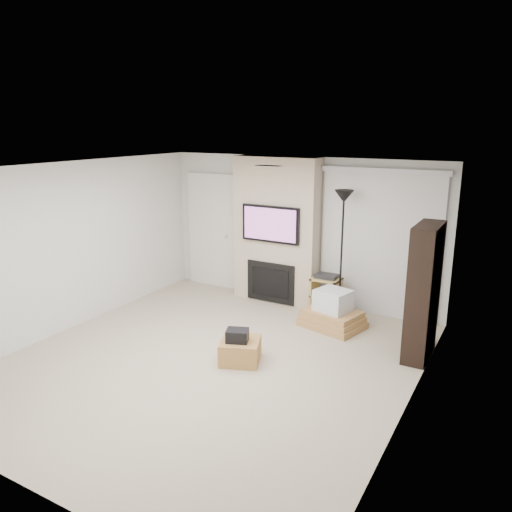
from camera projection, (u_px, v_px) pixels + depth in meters
The scene contains 16 objects.
floor at pixel (211, 361), 6.57m from camera, with size 5.00×5.50×0.00m, color tan.
ceiling at pixel (207, 169), 5.93m from camera, with size 5.00×5.50×0.00m, color white.
wall_back at pixel (300, 230), 8.57m from camera, with size 5.00×2.50×0.00m, color silver.
wall_front at pixel (11, 355), 3.93m from camera, with size 5.00×2.50×0.00m, color silver.
wall_left at pixel (71, 246), 7.43m from camera, with size 5.50×2.50×0.00m, color silver.
wall_right at pixel (412, 304), 5.07m from camera, with size 5.50×2.50×0.00m, color silver.
hvac_vent at pixel (268, 166), 6.42m from camera, with size 0.35×0.18×0.01m, color silver.
ottoman at pixel (240, 351), 6.52m from camera, with size 0.50×0.50×0.30m, color #A5753D.
black_bag at pixel (237, 335), 6.42m from camera, with size 0.28×0.22×0.16m, color black.
fireplace_wall at pixel (276, 231), 8.56m from camera, with size 1.50×0.47×2.50m.
entry_door at pixel (212, 231), 9.44m from camera, with size 1.02×0.11×2.14m.
vertical_blinds at pixel (380, 238), 7.86m from camera, with size 1.98×0.10×2.37m.
floor_lamp at pixel (343, 218), 7.73m from camera, with size 0.30×0.30×2.04m.
av_stand at pixel (326, 293), 8.16m from camera, with size 0.45×0.38×0.66m.
box_stack at pixel (333, 313), 7.61m from camera, with size 1.02×0.87×0.59m.
bookshelf at pixel (423, 292), 6.49m from camera, with size 0.30×0.80×1.80m.
Camera 1 is at (3.45, -4.94, 3.02)m, focal length 35.00 mm.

